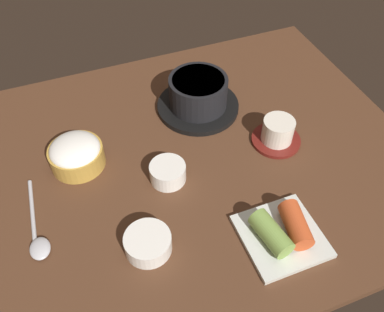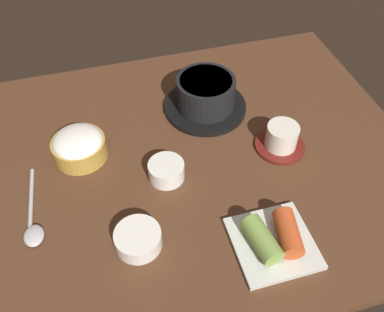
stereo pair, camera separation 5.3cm
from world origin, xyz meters
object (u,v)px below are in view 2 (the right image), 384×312
rice_bowl (79,146)px  tea_cup_with_saucer (281,138)px  spoon (33,224)px  kimchi_plate (274,239)px  stone_pot (205,96)px  banchan_cup_center (166,170)px  side_bowl_near (138,239)px

rice_bowl → tea_cup_with_saucer: bearing=-12.4°
spoon → kimchi_plate: bearing=-21.0°
tea_cup_with_saucer → spoon: size_ratio=0.57×
stone_pot → tea_cup_with_saucer: bearing=-54.1°
rice_bowl → spoon: bearing=-124.1°
banchan_cup_center → kimchi_plate: kimchi_plate is taller
side_bowl_near → spoon: size_ratio=0.45×
kimchi_plate → rice_bowl: bearing=134.7°
tea_cup_with_saucer → banchan_cup_center: 25.46cm
kimchi_plate → side_bowl_near: kimchi_plate is taller
rice_bowl → kimchi_plate: bearing=-45.3°
kimchi_plate → spoon: (-40.80, 15.70, -1.25)cm
kimchi_plate → side_bowl_near: size_ratio=1.68×
banchan_cup_center → spoon: 26.77cm
stone_pot → kimchi_plate: size_ratio=1.37×
rice_bowl → stone_pot: bearing=13.7°
stone_pot → tea_cup_with_saucer: (11.84, -16.35, -1.28)cm
stone_pot → rice_bowl: stone_pot is taller
banchan_cup_center → side_bowl_near: 16.08cm
rice_bowl → kimchi_plate: rice_bowl is taller
stone_pot → banchan_cup_center: (-13.58, -17.74, -1.93)cm
tea_cup_with_saucer → kimchi_plate: 24.33cm
rice_bowl → banchan_cup_center: rice_bowl is taller
rice_bowl → side_bowl_near: 25.48cm
spoon → tea_cup_with_saucer: bearing=6.6°
rice_bowl → spoon: 18.48cm
side_bowl_near → banchan_cup_center: bearing=58.6°
tea_cup_with_saucer → side_bowl_near: 37.03cm
stone_pot → banchan_cup_center: bearing=-127.4°
stone_pot → side_bowl_near: size_ratio=2.30×
stone_pot → rice_bowl: 30.52cm
kimchi_plate → spoon: 43.73cm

